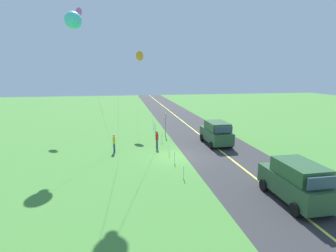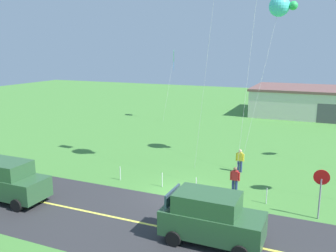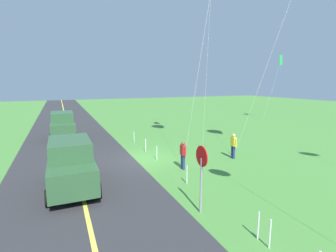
{
  "view_description": "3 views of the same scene",
  "coord_description": "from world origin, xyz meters",
  "px_view_note": "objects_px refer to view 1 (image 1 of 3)",
  "views": [
    {
      "loc": [
        -20.22,
        4.55,
        6.83
      ],
      "look_at": [
        -0.1,
        0.92,
        2.62
      ],
      "focal_mm": 27.81,
      "sensor_mm": 36.0,
      "label": 1
    },
    {
      "loc": [
        6.97,
        -18.35,
        8.29
      ],
      "look_at": [
        -1.74,
        1.76,
        3.59
      ],
      "focal_mm": 38.76,
      "sensor_mm": 36.0,
      "label": 2
    },
    {
      "loc": [
        14.78,
        -4.67,
        4.79
      ],
      "look_at": [
        -0.73,
        2.0,
        1.87
      ],
      "focal_mm": 27.18,
      "sensor_mm": 36.0,
      "label": 3
    }
  ],
  "objects_px": {
    "car_suv_foreground": "(216,133)",
    "kite_orange_near": "(139,56)",
    "kite_blue_mid": "(73,20)",
    "stop_sign": "(165,120)",
    "car_parked_west_near": "(296,181)",
    "person_adult_near": "(157,139)",
    "person_adult_companion": "(114,143)",
    "kite_pink_drift": "(79,13)"
  },
  "relations": [
    {
      "from": "car_suv_foreground",
      "to": "kite_blue_mid",
      "type": "relative_size",
      "value": 0.37
    },
    {
      "from": "car_suv_foreground",
      "to": "person_adult_near",
      "type": "relative_size",
      "value": 2.75
    },
    {
      "from": "person_adult_near",
      "to": "kite_orange_near",
      "type": "bearing_deg",
      "value": -110.39
    },
    {
      "from": "person_adult_companion",
      "to": "kite_blue_mid",
      "type": "relative_size",
      "value": 0.14
    },
    {
      "from": "person_adult_near",
      "to": "kite_pink_drift",
      "type": "height_order",
      "value": "kite_pink_drift"
    },
    {
      "from": "stop_sign",
      "to": "kite_orange_near",
      "type": "height_order",
      "value": "kite_orange_near"
    },
    {
      "from": "car_suv_foreground",
      "to": "kite_pink_drift",
      "type": "distance_m",
      "value": 22.75
    },
    {
      "from": "car_parked_west_near",
      "to": "person_adult_near",
      "type": "bearing_deg",
      "value": 27.74
    },
    {
      "from": "stop_sign",
      "to": "person_adult_companion",
      "type": "xyz_separation_m",
      "value": [
        -5.12,
        5.38,
        -0.94
      ]
    },
    {
      "from": "kite_orange_near",
      "to": "kite_pink_drift",
      "type": "bearing_deg",
      "value": 59.05
    },
    {
      "from": "car_suv_foreground",
      "to": "kite_orange_near",
      "type": "xyz_separation_m",
      "value": [
        8.56,
        6.63,
        7.56
      ]
    },
    {
      "from": "person_adult_companion",
      "to": "kite_orange_near",
      "type": "xyz_separation_m",
      "value": [
        9.41,
        -3.02,
        7.85
      ]
    },
    {
      "from": "person_adult_companion",
      "to": "car_suv_foreground",
      "type": "bearing_deg",
      "value": 122.68
    },
    {
      "from": "stop_sign",
      "to": "person_adult_near",
      "type": "distance_m",
      "value": 4.92
    },
    {
      "from": "person_adult_near",
      "to": "kite_orange_near",
      "type": "xyz_separation_m",
      "value": [
        8.86,
        0.82,
        7.85
      ]
    },
    {
      "from": "car_suv_foreground",
      "to": "person_adult_companion",
      "type": "height_order",
      "value": "car_suv_foreground"
    },
    {
      "from": "car_parked_west_near",
      "to": "kite_pink_drift",
      "type": "height_order",
      "value": "kite_pink_drift"
    },
    {
      "from": "car_parked_west_near",
      "to": "kite_orange_near",
      "type": "bearing_deg",
      "value": 18.54
    },
    {
      "from": "person_adult_companion",
      "to": "car_parked_west_near",
      "type": "bearing_deg",
      "value": 69.93
    },
    {
      "from": "kite_blue_mid",
      "to": "kite_orange_near",
      "type": "bearing_deg",
      "value": -37.6
    },
    {
      "from": "kite_pink_drift",
      "to": "person_adult_near",
      "type": "bearing_deg",
      "value": -149.02
    },
    {
      "from": "kite_pink_drift",
      "to": "kite_orange_near",
      "type": "xyz_separation_m",
      "value": [
        -4.22,
        -7.03,
        -5.38
      ]
    },
    {
      "from": "kite_orange_near",
      "to": "person_adult_near",
      "type": "bearing_deg",
      "value": -174.73
    },
    {
      "from": "person_adult_near",
      "to": "kite_pink_drift",
      "type": "distance_m",
      "value": 20.2
    },
    {
      "from": "person_adult_near",
      "to": "kite_blue_mid",
      "type": "relative_size",
      "value": 0.14
    },
    {
      "from": "kite_pink_drift",
      "to": "kite_orange_near",
      "type": "relative_size",
      "value": 1.58
    },
    {
      "from": "kite_blue_mid",
      "to": "person_adult_near",
      "type": "bearing_deg",
      "value": -99.44
    },
    {
      "from": "kite_orange_near",
      "to": "car_suv_foreground",
      "type": "bearing_deg",
      "value": -142.27
    },
    {
      "from": "kite_blue_mid",
      "to": "kite_pink_drift",
      "type": "relative_size",
      "value": 0.8
    },
    {
      "from": "stop_sign",
      "to": "kite_blue_mid",
      "type": "height_order",
      "value": "kite_blue_mid"
    },
    {
      "from": "person_adult_near",
      "to": "kite_orange_near",
      "type": "relative_size",
      "value": 0.17
    },
    {
      "from": "stop_sign",
      "to": "person_adult_near",
      "type": "relative_size",
      "value": 1.6
    },
    {
      "from": "person_adult_near",
      "to": "person_adult_companion",
      "type": "relative_size",
      "value": 1.0
    },
    {
      "from": "car_suv_foreground",
      "to": "kite_orange_near",
      "type": "relative_size",
      "value": 0.47
    },
    {
      "from": "car_suv_foreground",
      "to": "stop_sign",
      "type": "height_order",
      "value": "stop_sign"
    },
    {
      "from": "person_adult_companion",
      "to": "kite_orange_near",
      "type": "height_order",
      "value": "kite_orange_near"
    },
    {
      "from": "car_parked_west_near",
      "to": "kite_orange_near",
      "type": "relative_size",
      "value": 0.47
    },
    {
      "from": "car_suv_foreground",
      "to": "person_adult_near",
      "type": "height_order",
      "value": "car_suv_foreground"
    },
    {
      "from": "kite_blue_mid",
      "to": "kite_pink_drift",
      "type": "xyz_separation_m",
      "value": [
        11.95,
        1.08,
        3.0
      ]
    },
    {
      "from": "person_adult_near",
      "to": "person_adult_companion",
      "type": "xyz_separation_m",
      "value": [
        -0.55,
        3.83,
        0.0
      ]
    },
    {
      "from": "car_parked_west_near",
      "to": "stop_sign",
      "type": "height_order",
      "value": "stop_sign"
    },
    {
      "from": "car_parked_west_near",
      "to": "kite_blue_mid",
      "type": "xyz_separation_m",
      "value": [
        12.43,
        12.72,
        9.94
      ]
    }
  ]
}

